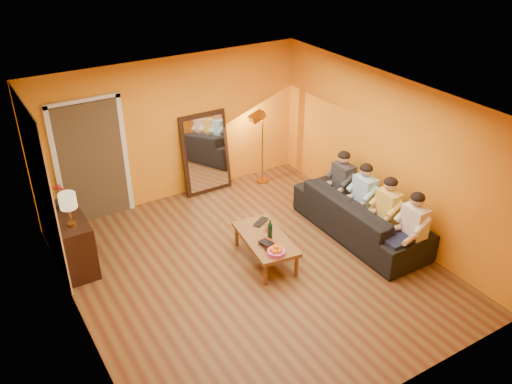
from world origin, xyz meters
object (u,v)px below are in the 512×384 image
mirror_frame (206,153)px  person_mid_left (388,212)px  floor_lamp (262,148)px  coffee_table (265,249)px  person_mid_right (364,198)px  person_far_right (343,184)px  wine_bottle (270,229)px  tumbler (268,229)px  table_lamp (69,210)px  dog (379,225)px  sofa (361,216)px  person_far_left (414,229)px  laptop (263,223)px  sideboard (72,240)px  vase (62,203)px

mirror_frame → person_mid_left: size_ratio=1.25×
person_mid_left → floor_lamp: bearing=100.1°
coffee_table → person_mid_left: 2.00m
person_mid_right → person_far_right: (0.00, 0.55, 0.00)m
wine_bottle → tumbler: (0.07, 0.17, -0.11)m
person_mid_left → table_lamp: bearing=157.9°
person_mid_left → dog: bearing=105.0°
sofa → coffee_table: sofa is taller
table_lamp → person_far_left: (4.37, -2.32, -0.49)m
wine_bottle → laptop: size_ratio=1.01×
person_far_right → table_lamp: bearing=171.2°
sofa → person_mid_right: 0.30m
sofa → floor_lamp: size_ratio=1.71×
table_lamp → tumbler: (2.64, -1.01, -0.64)m
person_mid_right → tumbler: bearing=173.0°
sideboard → table_lamp: size_ratio=2.31×
sideboard → person_far_right: (4.37, -0.97, 0.18)m
dog → wine_bottle: bearing=154.4°
floor_lamp → person_far_left: (0.51, -3.42, -0.11)m
mirror_frame → floor_lamp: 1.10m
person_far_right → sideboard: bearing=167.4°
coffee_table → wine_bottle: 0.37m
sofa → person_mid_right: (0.13, 0.10, 0.25)m
person_far_right → coffee_table: bearing=-166.0°
coffee_table → tumbler: size_ratio=12.87×
person_far_left → person_mid_right: size_ratio=1.00×
floor_lamp → person_mid_left: bearing=-82.8°
table_lamp → coffee_table: table_lamp is taller
sideboard → coffee_table: size_ratio=0.97×
table_lamp → person_far_left: table_lamp is taller
sideboard → dog: size_ratio=1.83×
person_mid_left → wine_bottle: (-1.80, 0.59, -0.03)m
vase → coffee_table: bearing=-33.7°
tumbler → person_mid_right: bearing=-7.0°
table_lamp → floor_lamp: (3.86, 1.10, -0.39)m
wine_bottle → vase: (-2.57, 1.73, 0.36)m
mirror_frame → person_mid_right: (1.58, -2.60, -0.15)m
coffee_table → vase: (-2.52, 1.68, 0.73)m
sideboard → table_lamp: 0.74m
tumbler → dog: bearing=-20.9°
wine_bottle → table_lamp: bearing=155.3°
table_lamp → sofa: table_lamp is taller
person_mid_right → person_far_right: 0.55m
table_lamp → person_mid_right: (4.37, -1.22, -0.49)m
person_far_right → laptop: bearing=-176.3°
table_lamp → wine_bottle: (2.57, -1.18, -0.53)m
sofa → vase: 4.67m
sideboard → wine_bottle: size_ratio=3.81×
sideboard → person_mid_right: 4.63m
person_mid_right → wine_bottle: 1.80m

